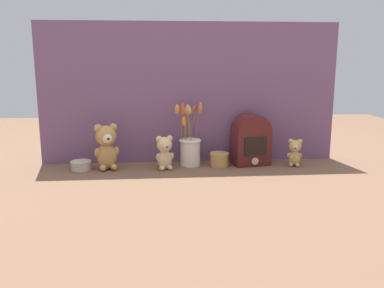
# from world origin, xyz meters

# --- Properties ---
(ground_plane) EXTENTS (4.00, 4.00, 0.00)m
(ground_plane) POSITION_xyz_m (0.00, 0.00, 0.00)
(ground_plane) COLOR brown
(backdrop_wall) EXTENTS (1.62, 0.02, 0.76)m
(backdrop_wall) POSITION_xyz_m (0.00, 0.17, 0.38)
(backdrop_wall) COLOR #704C70
(backdrop_wall) RESTS_ON ground
(teddy_bear_large) EXTENTS (0.13, 0.12, 0.24)m
(teddy_bear_large) POSITION_xyz_m (-0.44, 0.02, 0.12)
(teddy_bear_large) COLOR tan
(teddy_bear_large) RESTS_ON ground
(teddy_bear_medium) EXTENTS (0.10, 0.09, 0.18)m
(teddy_bear_medium) POSITION_xyz_m (-0.14, -0.00, 0.09)
(teddy_bear_medium) COLOR #DBBC84
(teddy_bear_medium) RESTS_ON ground
(teddy_bear_small) EXTENTS (0.08, 0.08, 0.15)m
(teddy_bear_small) POSITION_xyz_m (0.55, 0.01, 0.08)
(teddy_bear_small) COLOR tan
(teddy_bear_small) RESTS_ON ground
(flower_vase) EXTENTS (0.15, 0.14, 0.34)m
(flower_vase) POSITION_xyz_m (-0.01, 0.07, 0.10)
(flower_vase) COLOR silver
(flower_vase) RESTS_ON ground
(vintage_radio) EXTENTS (0.21, 0.16, 0.28)m
(vintage_radio) POSITION_xyz_m (0.32, 0.06, 0.14)
(vintage_radio) COLOR #4C1919
(vintage_radio) RESTS_ON ground
(decorative_tin_tall) EXTENTS (0.11, 0.11, 0.05)m
(decorative_tin_tall) POSITION_xyz_m (-0.57, 0.02, 0.02)
(decorative_tin_tall) COLOR beige
(decorative_tin_tall) RESTS_ON ground
(decorative_tin_short) EXTENTS (0.10, 0.10, 0.07)m
(decorative_tin_short) POSITION_xyz_m (0.15, 0.03, 0.04)
(decorative_tin_short) COLOR tan
(decorative_tin_short) RESTS_ON ground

